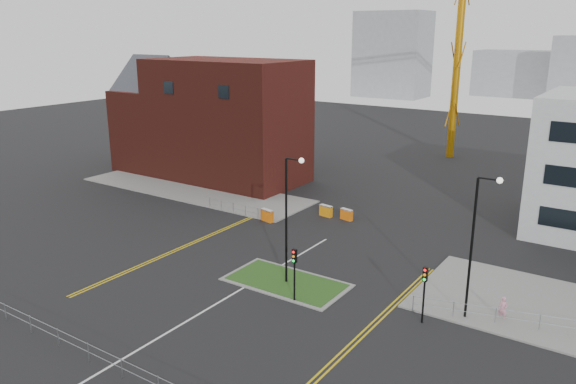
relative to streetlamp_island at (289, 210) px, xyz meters
name	(u,v)px	position (x,y,z in m)	size (l,w,h in m)	color
ground	(186,322)	(-2.22, -8.00, -5.41)	(200.00, 200.00, 0.00)	black
pavement_left	(194,190)	(-22.22, 14.00, -5.35)	(28.00, 8.00, 0.12)	slate
island_kerb	(286,282)	(-0.22, 0.00, -5.37)	(8.60, 4.60, 0.08)	slate
grass_island	(286,282)	(-0.22, 0.00, -5.35)	(8.00, 4.00, 0.12)	#214416
brick_building	(207,120)	(-25.19, 20.00, 1.44)	(24.20, 10.07, 14.24)	#4F1A13
streetlamp_island	(289,210)	(0.00, 0.00, 0.00)	(1.46, 0.36, 9.18)	black
streetlamp_right_near	(476,237)	(12.00, 2.00, 0.00)	(1.46, 0.36, 9.18)	black
traffic_light_island	(294,265)	(1.78, -2.02, -2.85)	(0.28, 0.33, 3.65)	black
traffic_light_right	(425,284)	(9.78, -0.02, -2.85)	(0.28, 0.33, 3.65)	black
railing_front	(104,356)	(-2.22, -14.00, -4.63)	(24.05, 0.05, 1.10)	gray
railing_left	(233,206)	(-13.22, 10.00, -4.67)	(6.05, 0.05, 1.10)	gray
centre_line	(208,309)	(-2.22, -6.00, -5.41)	(0.15, 30.00, 0.01)	silver
yellow_left_a	(191,243)	(-11.22, 2.00, -5.41)	(0.12, 24.00, 0.01)	gold
yellow_left_b	(194,243)	(-10.92, 2.00, -5.41)	(0.12, 24.00, 0.01)	gold
yellow_right_a	(370,324)	(7.28, -2.00, -5.41)	(0.12, 20.00, 0.01)	gold
yellow_right_b	(375,326)	(7.58, -2.00, -5.41)	(0.12, 20.00, 0.01)	gold
skyline_a	(392,55)	(-42.22, 112.00, 5.59)	(18.00, 12.00, 22.00)	gray
skyline_d	(535,74)	(-10.22, 132.00, 0.59)	(30.00, 12.00, 12.00)	gray
pedestrian	(503,309)	(13.74, 3.03, -4.65)	(0.56, 0.37, 1.53)	pink
barrier_left	(267,215)	(-9.17, 10.02, -4.80)	(1.42, 0.74, 1.14)	orange
barrier_mid	(326,210)	(-5.35, 14.33, -4.82)	(1.35, 0.62, 1.10)	orange
barrier_right	(347,214)	(-3.22, 14.51, -4.84)	(1.30, 0.67, 1.05)	orange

